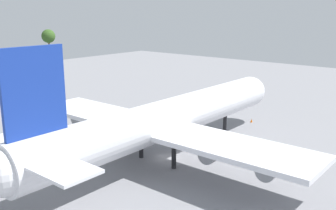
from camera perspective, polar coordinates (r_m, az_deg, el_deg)
ground_plane at (r=61.07m, az=-0.00°, el=-7.81°), size 232.78×232.78×0.00m
cargo_airplane at (r=58.86m, az=-0.13°, el=-2.13°), size 58.19×48.84×19.00m
pushback_tractor at (r=85.92m, az=4.88°, el=-0.62°), size 4.34×4.56×2.03m
safety_cone_nose at (r=81.44m, az=12.28°, el=-2.27°), size 0.49×0.49×0.70m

